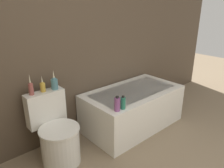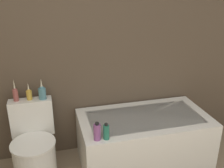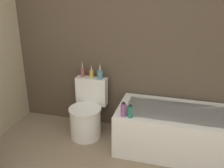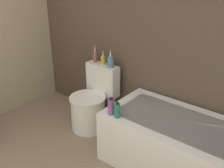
% 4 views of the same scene
% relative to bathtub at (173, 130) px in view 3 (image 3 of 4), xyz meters
% --- Properties ---
extents(wall_back_tiled, '(6.40, 0.06, 2.60)m').
position_rel_bathtub_xyz_m(wall_back_tiled, '(-0.81, 0.43, 1.02)').
color(wall_back_tiled, brown).
rests_on(wall_back_tiled, ground_plane).
extents(bathtub, '(1.40, 0.76, 0.55)m').
position_rel_bathtub_xyz_m(bathtub, '(0.00, 0.00, 0.00)').
color(bathtub, white).
rests_on(bathtub, ground).
extents(toilet, '(0.44, 0.58, 0.77)m').
position_rel_bathtub_xyz_m(toilet, '(-1.17, 0.05, 0.03)').
color(toilet, white).
rests_on(toilet, ground).
extents(vase_gold, '(0.05, 0.05, 0.23)m').
position_rel_bathtub_xyz_m(vase_gold, '(-1.30, 0.27, 0.57)').
color(vase_gold, '#994C47').
rests_on(vase_gold, toilet).
extents(vase_silver, '(0.06, 0.06, 0.19)m').
position_rel_bathtub_xyz_m(vase_silver, '(-1.17, 0.27, 0.56)').
color(vase_silver, gold).
rests_on(vase_silver, toilet).
extents(vase_bronze, '(0.08, 0.08, 0.22)m').
position_rel_bathtub_xyz_m(vase_bronze, '(-1.04, 0.25, 0.57)').
color(vase_bronze, teal).
rests_on(vase_bronze, toilet).
extents(shampoo_bottle_tall, '(0.07, 0.07, 0.18)m').
position_rel_bathtub_xyz_m(shampoo_bottle_tall, '(-0.58, -0.29, 0.35)').
color(shampoo_bottle_tall, '#8C4C8C').
rests_on(shampoo_bottle_tall, bathtub).
extents(shampoo_bottle_short, '(0.06, 0.06, 0.16)m').
position_rel_bathtub_xyz_m(shampoo_bottle_short, '(-0.50, -0.30, 0.34)').
color(shampoo_bottle_short, '#267259').
rests_on(shampoo_bottle_short, bathtub).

